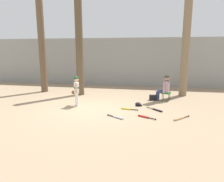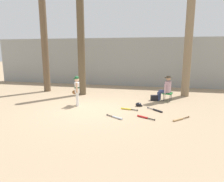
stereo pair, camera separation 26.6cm
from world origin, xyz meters
name	(u,v)px [view 1 (the left image)]	position (x,y,z in m)	size (l,w,h in m)	color
ground_plane	(90,109)	(0.00, 0.00, 0.00)	(60.00, 60.00, 0.00)	#9E8466
concrete_back_wall	(115,62)	(0.00, 6.01, 1.59)	(18.00, 0.36, 3.18)	gray
tree_near_player	(79,40)	(-1.30, 2.59, 2.88)	(0.62, 0.62, 6.42)	brown
tree_behind_spectator	(186,46)	(4.11, 3.40, 2.58)	(0.57, 0.57, 5.74)	#7F6B51
young_ballplayer	(76,89)	(-0.70, 0.37, 0.74)	(0.47, 0.55, 1.31)	white
folding_stool	(166,93)	(3.17, 2.06, 0.36)	(0.49, 0.49, 0.41)	#196B2D
seated_spectator	(164,87)	(3.07, 2.09, 0.64)	(0.68, 0.54, 1.20)	navy
handbag_beside_stool	(153,98)	(2.56, 2.03, 0.13)	(0.34, 0.18, 0.26)	black
tree_far_left	(42,51)	(-3.66, 3.02, 2.34)	(0.51, 0.51, 5.18)	brown
bat_aluminum_silver	(117,117)	(1.30, -0.93, 0.03)	(0.66, 0.41, 0.07)	#B7BCC6
bat_wood_tan	(180,118)	(3.47, -0.63, 0.03)	(0.61, 0.62, 0.07)	tan
bat_yellow_trainer	(127,109)	(1.53, 0.21, 0.03)	(0.71, 0.21, 0.07)	yellow
bat_red_barrel	(145,117)	(2.26, -0.68, 0.03)	(0.66, 0.40, 0.07)	red
bat_black_composite	(156,110)	(2.68, 0.29, 0.03)	(0.62, 0.58, 0.07)	black
batting_helmet_black	(138,104)	(1.92, 0.86, 0.07)	(0.30, 0.23, 0.17)	black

